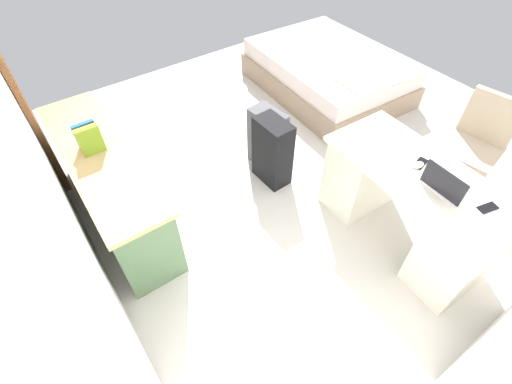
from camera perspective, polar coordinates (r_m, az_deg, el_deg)
name	(u,v)px	position (r m, az deg, el deg)	size (l,w,h in m)	color
ground_plane	(310,166)	(3.85, 8.39, 4.05)	(5.43, 5.43, 0.00)	beige
wall_back	(14,134)	(2.27, -33.50, 7.48)	(4.17, 0.10, 2.85)	white
door_wooden	(9,75)	(3.82, -34.07, 14.80)	(0.88, 0.05, 2.04)	brown
desk	(408,206)	(3.15, 22.59, -1.98)	(1.46, 0.71, 0.75)	silver
office_chair	(470,152)	(3.86, 30.36, 5.44)	(0.54, 0.54, 0.94)	black
credenza	(111,186)	(3.33, -21.70, 0.85)	(1.80, 0.48, 0.74)	#4C6B47
bed	(328,73)	(4.93, 11.18, 17.78)	(1.97, 1.50, 0.58)	gray
suitcase_black	(272,152)	(3.46, 2.57, 6.27)	(0.36, 0.22, 0.68)	black
suitcase_spare_grey	(267,139)	(3.65, 1.77, 8.27)	(0.36, 0.22, 0.62)	#4C4C51
laptop	(446,185)	(2.81, 27.50, 0.92)	(0.32, 0.23, 0.21)	#B7B7BC
computer_mouse	(418,165)	(2.94, 23.93, 3.87)	(0.06, 0.10, 0.03)	white
cell_phone_near_laptop	(488,208)	(2.87, 32.38, -2.08)	(0.07, 0.14, 0.01)	black
cell_phone_by_mouse	(420,163)	(2.98, 24.21, 4.12)	(0.07, 0.14, 0.01)	black
book_row	(89,138)	(3.09, -24.58, 7.66)	(0.16, 0.17, 0.23)	olive
figurine_small	(81,127)	(3.31, -25.57, 9.07)	(0.08, 0.08, 0.11)	#4C7FBF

